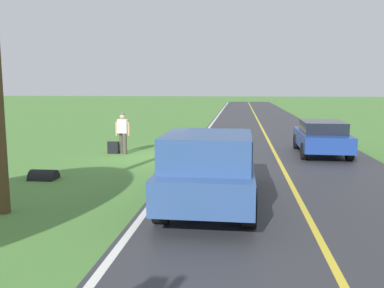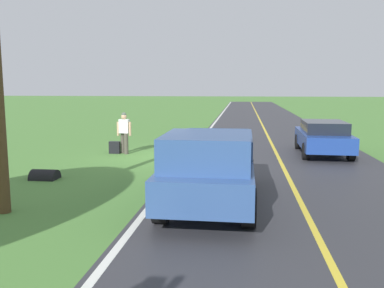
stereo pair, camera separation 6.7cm
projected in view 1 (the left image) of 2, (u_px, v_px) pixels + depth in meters
The scene contains 9 objects.
ground_plane at pixel (158, 156), 16.55m from camera, with size 200.00×200.00×0.00m, color #4C7F38.
road_surface at pixel (278, 159), 16.00m from camera, with size 7.58×120.00×0.00m, color #333338.
lane_edge_line at pixel (187, 157), 16.41m from camera, with size 0.16×117.60×0.00m, color silver.
lane_centre_line at pixel (278, 159), 16.00m from camera, with size 0.14×117.60×0.00m, color gold.
hitchhiker_walking at pixel (123, 131), 17.14m from camera, with size 0.62×0.52×1.75m.
suitcase_carried at pixel (113, 148), 17.22m from camera, with size 0.20×0.46×0.51m, color black.
pickup_truck_passing at pixel (210, 165), 9.66m from camera, with size 2.12×5.41×1.82m.
sedan_near_oncoming at pixel (321, 136), 16.96m from camera, with size 2.02×4.45×1.41m.
drainage_culvert at pixel (44, 179), 12.48m from camera, with size 0.60×0.60×0.80m, color black.
Camera 1 is at (-3.29, 16.04, 2.83)m, focal length 38.06 mm.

